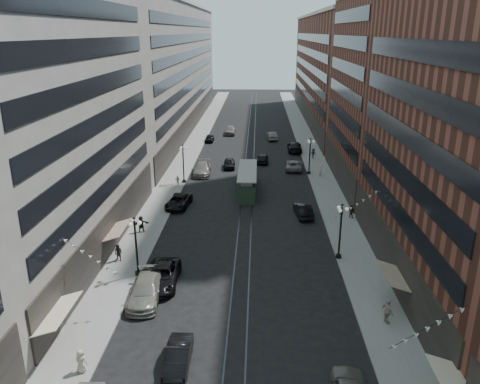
# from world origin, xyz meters

# --- Properties ---
(ground) EXTENTS (220.00, 220.00, 0.00)m
(ground) POSITION_xyz_m (0.00, 60.00, 0.00)
(ground) COLOR black
(ground) RESTS_ON ground
(sidewalk_west) EXTENTS (4.00, 180.00, 0.15)m
(sidewalk_west) POSITION_xyz_m (-11.00, 70.00, 0.07)
(sidewalk_west) COLOR gray
(sidewalk_west) RESTS_ON ground
(sidewalk_east) EXTENTS (4.00, 180.00, 0.15)m
(sidewalk_east) POSITION_xyz_m (11.00, 70.00, 0.07)
(sidewalk_east) COLOR gray
(sidewalk_east) RESTS_ON ground
(rail_west) EXTENTS (0.12, 180.00, 0.02)m
(rail_west) POSITION_xyz_m (-0.70, 70.00, 0.01)
(rail_west) COLOR #2D2D33
(rail_west) RESTS_ON ground
(rail_east) EXTENTS (0.12, 180.00, 0.02)m
(rail_east) POSITION_xyz_m (0.70, 70.00, 0.01)
(rail_east) COLOR #2D2D33
(rail_east) RESTS_ON ground
(building_west_mid) EXTENTS (8.00, 36.00, 28.00)m
(building_west_mid) POSITION_xyz_m (-17.00, 33.00, 14.00)
(building_west_mid) COLOR #A0998E
(building_west_mid) RESTS_ON ground
(building_west_far) EXTENTS (8.00, 90.00, 26.00)m
(building_west_far) POSITION_xyz_m (-17.00, 96.00, 13.00)
(building_west_far) COLOR #A0998E
(building_west_far) RESTS_ON ground
(building_east_mid) EXTENTS (8.00, 30.00, 24.00)m
(building_east_mid) POSITION_xyz_m (17.00, 28.00, 12.00)
(building_east_mid) COLOR brown
(building_east_mid) RESTS_ON ground
(building_east_tower) EXTENTS (8.00, 26.00, 42.00)m
(building_east_tower) POSITION_xyz_m (17.00, 56.00, 21.00)
(building_east_tower) COLOR brown
(building_east_tower) RESTS_ON ground
(building_east_far) EXTENTS (8.00, 72.00, 24.00)m
(building_east_far) POSITION_xyz_m (17.00, 105.00, 12.00)
(building_east_far) COLOR brown
(building_east_far) RESTS_ON ground
(lamppost_sw_far) EXTENTS (1.03, 1.14, 5.52)m
(lamppost_sw_far) POSITION_xyz_m (-9.20, 28.00, 3.10)
(lamppost_sw_far) COLOR black
(lamppost_sw_far) RESTS_ON sidewalk_west
(lamppost_sw_mid) EXTENTS (1.03, 1.14, 5.52)m
(lamppost_sw_mid) POSITION_xyz_m (-9.20, 55.00, 3.10)
(lamppost_sw_mid) COLOR black
(lamppost_sw_mid) RESTS_ON sidewalk_west
(lamppost_se_far) EXTENTS (1.03, 1.14, 5.52)m
(lamppost_se_far) POSITION_xyz_m (9.20, 32.00, 3.10)
(lamppost_se_far) COLOR black
(lamppost_se_far) RESTS_ON sidewalk_east
(lamppost_se_mid) EXTENTS (1.03, 1.14, 5.52)m
(lamppost_se_mid) POSITION_xyz_m (9.20, 60.00, 3.10)
(lamppost_se_mid) COLOR black
(lamppost_se_mid) RESTS_ON sidewalk_east
(streetcar) EXTENTS (2.45, 11.06, 3.06)m
(streetcar) POSITION_xyz_m (0.00, 51.69, 1.41)
(streetcar) COLOR #243926
(streetcar) RESTS_ON ground
(car_2) EXTENTS (2.95, 6.10, 1.67)m
(car_2) POSITION_xyz_m (-6.80, 26.64, 0.84)
(car_2) COLOR black
(car_2) RESTS_ON ground
(car_5) EXTENTS (1.59, 4.41, 1.45)m
(car_5) POSITION_xyz_m (-3.69, 16.33, 0.72)
(car_5) COLOR black
(car_5) RESTS_ON ground
(pedestrian_1) EXTENTS (0.88, 0.62, 1.62)m
(pedestrian_1) POSITION_xyz_m (-9.73, 15.38, 0.96)
(pedestrian_1) COLOR #BCAD9C
(pedestrian_1) RESTS_ON sidewalk_west
(pedestrian_2) EXTENTS (0.90, 0.66, 1.66)m
(pedestrian_2) POSITION_xyz_m (-11.69, 30.56, 0.98)
(pedestrian_2) COLOR black
(pedestrian_2) RESTS_ON sidewalk_west
(pedestrian_4) EXTENTS (0.93, 1.25, 1.94)m
(pedestrian_4) POSITION_xyz_m (11.06, 21.44, 1.12)
(pedestrian_4) COLOR #AEA290
(pedestrian_4) RESTS_ON sidewalk_east
(car_7) EXTENTS (3.10, 5.59, 1.48)m
(car_7) POSITION_xyz_m (-8.40, 45.37, 0.74)
(car_7) COLOR black
(car_7) RESTS_ON ground
(car_8) EXTENTS (2.82, 6.25, 1.78)m
(car_8) POSITION_xyz_m (-7.07, 59.51, 0.89)
(car_8) COLOR slate
(car_8) RESTS_ON ground
(car_9) EXTENTS (1.66, 4.07, 1.39)m
(car_9) POSITION_xyz_m (-8.21, 81.75, 0.69)
(car_9) COLOR black
(car_9) RESTS_ON ground
(car_10) EXTENTS (2.19, 4.80, 1.53)m
(car_10) POSITION_xyz_m (6.80, 42.87, 0.76)
(car_10) COLOR black
(car_10) RESTS_ON ground
(car_11) EXTENTS (3.03, 5.66, 1.51)m
(car_11) POSITION_xyz_m (7.12, 62.56, 0.76)
(car_11) COLOR gray
(car_11) RESTS_ON ground
(car_12) EXTENTS (2.53, 6.07, 1.75)m
(car_12) POSITION_xyz_m (8.06, 74.46, 0.88)
(car_12) COLOR black
(car_12) RESTS_ON ground
(car_13) EXTENTS (1.96, 4.44, 1.49)m
(car_13) POSITION_xyz_m (-3.16, 63.21, 0.74)
(car_13) COLOR black
(car_13) RESTS_ON ground
(car_14) EXTENTS (2.31, 5.04, 1.60)m
(car_14) POSITION_xyz_m (4.16, 83.97, 0.80)
(car_14) COLOR slate
(car_14) RESTS_ON ground
(pedestrian_5) EXTENTS (1.73, 1.06, 1.80)m
(pedestrian_5) POSITION_xyz_m (-11.14, 37.37, 1.05)
(pedestrian_5) COLOR black
(pedestrian_5) RESTS_ON sidewalk_west
(pedestrian_6) EXTENTS (0.89, 0.43, 1.49)m
(pedestrian_6) POSITION_xyz_m (-9.81, 53.31, 0.90)
(pedestrian_6) COLOR beige
(pedestrian_6) RESTS_ON sidewalk_west
(pedestrian_7) EXTENTS (0.84, 0.78, 1.53)m
(pedestrian_7) POSITION_xyz_m (12.30, 42.34, 0.92)
(pedestrian_7) COLOR black
(pedestrian_7) RESTS_ON sidewalk_east
(pedestrian_8) EXTENTS (0.68, 0.65, 1.56)m
(pedestrian_8) POSITION_xyz_m (10.72, 58.59, 0.93)
(pedestrian_8) COLOR beige
(pedestrian_8) RESTS_ON sidewalk_east
(pedestrian_9) EXTENTS (1.12, 0.52, 1.70)m
(pedestrian_9) POSITION_xyz_m (10.84, 69.12, 1.00)
(pedestrian_9) COLOR black
(pedestrian_9) RESTS_ON sidewalk_east
(car_extra_0) EXTENTS (2.79, 6.12, 1.74)m
(car_extra_0) POSITION_xyz_m (-7.62, 24.12, 0.87)
(car_extra_0) COLOR gray
(car_extra_0) RESTS_ON ground
(car_extra_1) EXTENTS (2.18, 5.28, 1.79)m
(car_extra_1) POSITION_xyz_m (-4.50, 88.95, 0.90)
(car_extra_1) COLOR slate
(car_extra_1) RESTS_ON ground
(car_extra_2) EXTENTS (1.95, 4.54, 1.53)m
(car_extra_2) POSITION_xyz_m (2.20, 66.51, 0.76)
(car_extra_2) COLOR black
(car_extra_2) RESTS_ON ground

